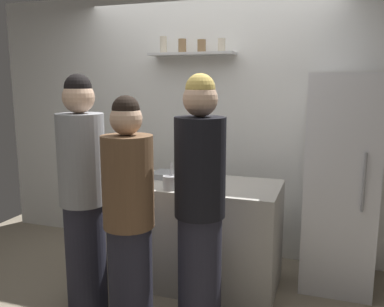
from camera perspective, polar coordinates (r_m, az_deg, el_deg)
name	(u,v)px	position (r m, az deg, el deg)	size (l,w,h in m)	color
ground_plane	(163,307)	(3.35, -4.06, -20.83)	(5.28, 5.28, 0.00)	gray
back_wall_assembly	(210,124)	(4.08, 2.51, 4.20)	(4.80, 0.32, 2.60)	white
refrigerator	(340,182)	(3.59, 20.22, -3.83)	(0.56, 0.66, 1.79)	white
counter	(192,232)	(3.55, 0.00, -11.04)	(1.48, 0.72, 0.88)	#B7B2A8
baking_pan	(172,175)	(3.58, -2.86, -3.08)	(0.34, 0.24, 0.05)	gray
utensil_holder	(170,182)	(3.20, -3.10, -4.11)	(0.12, 0.12, 0.22)	#B2B2B7
wine_bottle_green_glass	(130,163)	(3.69, -8.77, -1.39)	(0.08, 0.08, 0.30)	#19471E
wine_bottle_pale_glass	(119,167)	(3.54, -10.35, -1.94)	(0.08, 0.08, 0.30)	#B2BFB2
wine_bottle_dark_glass	(203,168)	(3.46, 1.64, -2.03)	(0.07, 0.07, 0.32)	black
wine_bottle_amber_glass	(137,166)	(3.60, -7.84, -1.70)	(0.07, 0.07, 0.30)	#472814
water_bottle_plastic	(131,162)	(3.83, -8.70, -1.25)	(0.09, 0.09, 0.22)	silver
person_blonde	(200,208)	(2.72, 1.12, -7.73)	(0.34, 0.34, 1.78)	#262633
person_grey_hoodie	(83,197)	(3.08, -15.14, -5.93)	(0.34, 0.34, 1.78)	#262633
person_brown_jacket	(129,221)	(2.75, -8.91, -9.41)	(0.34, 0.34, 1.64)	#262633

